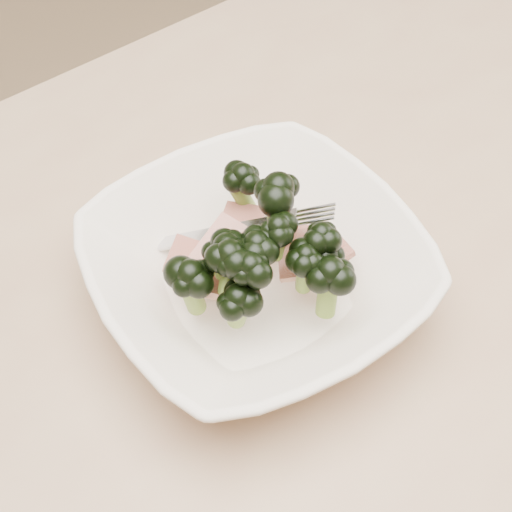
% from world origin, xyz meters
% --- Properties ---
extents(dining_table, '(1.20, 0.80, 0.75)m').
position_xyz_m(dining_table, '(0.00, 0.00, 0.65)').
color(dining_table, tan).
rests_on(dining_table, ground).
extents(broccoli_dish, '(0.29, 0.29, 0.12)m').
position_xyz_m(broccoli_dish, '(0.05, 0.03, 0.79)').
color(broccoli_dish, '#F0DFCB').
rests_on(broccoli_dish, dining_table).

